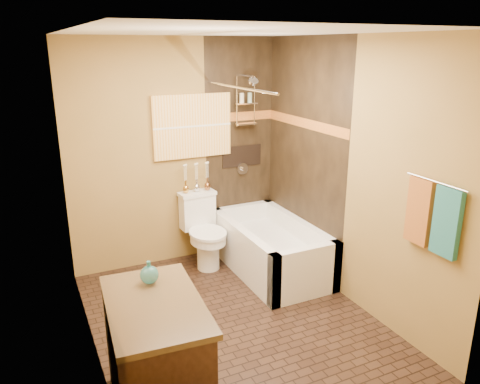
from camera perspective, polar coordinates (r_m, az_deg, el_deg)
floor at (r=4.43m, az=-0.81°, el=-15.40°), size 3.00×3.00×0.00m
wall_left at (r=3.59m, az=-18.58°, el=-2.22°), size 0.02×3.00×2.50m
wall_right at (r=4.51m, az=13.11°, el=2.19°), size 0.02×3.00×2.50m
wall_back at (r=5.25m, az=-7.78°, el=4.62°), size 2.40×0.02×2.50m
wall_front at (r=2.70m, az=12.73°, el=-8.31°), size 2.40×0.02×2.50m
ceiling at (r=3.72m, az=-0.98°, el=18.96°), size 3.00×3.00×0.00m
alcove_tile_back at (r=5.52m, az=-0.04°, el=5.41°), size 0.85×0.01×2.50m
alcove_tile_right at (r=5.09m, az=7.78°, el=4.21°), size 0.01×1.50×2.50m
mosaic_band_back at (r=5.44m, az=0.00°, el=9.20°), size 0.85×0.01×0.10m
mosaic_band_right at (r=5.01m, az=7.86°, el=8.32°), size 0.01×1.50×0.10m
alcove_niche at (r=5.54m, az=0.22°, el=4.41°), size 0.50×0.01×0.25m
shower_fixtures at (r=5.36m, az=0.72°, el=9.56°), size 0.24×0.33×1.16m
curtain_rod at (r=4.58m, az=-0.30°, el=12.68°), size 0.03×1.55×0.03m
towel_bar at (r=3.69m, az=22.80°, el=1.12°), size 0.02×0.55×0.02m
towel_teal at (r=3.70m, az=23.89°, el=-3.40°), size 0.05×0.22×0.52m
towel_rust at (r=3.86m, az=21.02°, el=-2.21°), size 0.05×0.22×0.52m
sunset_painting at (r=5.23m, az=-5.83°, el=7.99°), size 0.90×0.04×0.70m
vanity_mirror at (r=2.76m, az=-16.60°, el=-2.37°), size 0.01×1.00×0.90m
bathtub at (r=5.23m, az=3.73°, el=-7.23°), size 0.80×1.50×0.55m
toilet at (r=5.29m, az=-4.46°, el=-4.67°), size 0.43×0.62×0.81m
vanity at (r=3.31m, az=-10.15°, el=-19.44°), size 0.66×1.01×0.85m
teal_bottle at (r=3.27m, az=-11.02°, el=-9.60°), size 0.13×0.13×0.20m
bud_vases at (r=5.27m, az=-5.33°, el=1.86°), size 0.33×0.07×0.32m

